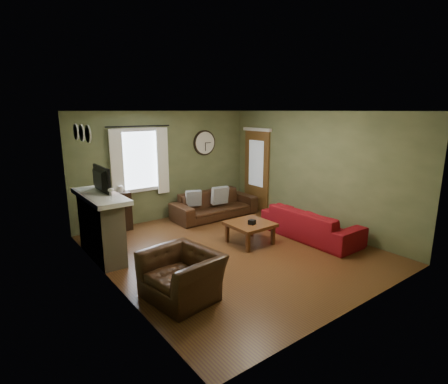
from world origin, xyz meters
TOP-DOWN VIEW (x-y plane):
  - floor at (0.00, 0.00)m, footprint 4.60×5.20m
  - ceiling at (0.00, 0.00)m, footprint 4.60×5.20m
  - wall_left at (-2.30, 0.00)m, footprint 0.00×5.20m
  - wall_right at (2.30, 0.00)m, footprint 0.00×5.20m
  - wall_back at (0.00, 2.60)m, footprint 4.60×0.00m
  - wall_front at (0.00, -2.60)m, footprint 4.60×0.00m
  - fireplace at (-2.10, 1.15)m, footprint 0.40×1.40m
  - firebox at (-1.91, 1.15)m, footprint 0.04×0.60m
  - mantel at (-2.07, 1.15)m, footprint 0.58×1.60m
  - tv at (-2.05, 1.30)m, footprint 0.08×0.60m
  - tv_screen at (-1.97, 1.30)m, footprint 0.02×0.62m
  - medallion_left at (-2.28, 0.80)m, footprint 0.28×0.28m
  - medallion_mid at (-2.28, 1.15)m, footprint 0.28×0.28m
  - medallion_right at (-2.28, 1.50)m, footprint 0.28×0.28m
  - window_pane at (-0.70, 2.58)m, footprint 1.00×0.02m
  - curtain_rod at (-0.70, 2.48)m, footprint 0.03×0.03m
  - curtain_left at (-1.25, 2.48)m, footprint 0.28×0.04m
  - curtain_right at (-0.15, 2.48)m, footprint 0.28×0.04m
  - wall_clock at (1.10, 2.55)m, footprint 0.64×0.06m
  - door at (2.27, 1.85)m, footprint 0.05×0.90m
  - bookshelf at (-1.43, 2.39)m, footprint 0.72×0.31m
  - book at (-1.42, 2.40)m, footprint 0.25×0.28m
  - sofa_brown at (0.97, 1.95)m, footprint 2.16×0.85m
  - pillow_left at (1.08, 1.88)m, footprint 0.44×0.18m
  - pillow_right at (0.40, 2.02)m, footprint 0.39×0.23m
  - sofa_red at (1.71, -0.46)m, footprint 0.83×2.13m
  - armchair at (-1.65, -0.93)m, footprint 1.04×1.15m
  - coffee_table at (0.49, 0.05)m, footprint 0.82×0.82m
  - tissue_box at (0.45, -0.05)m, footprint 0.15×0.15m
  - wine_glass_a at (-2.05, 0.59)m, footprint 0.07×0.07m
  - wine_glass_b at (-2.05, 0.66)m, footprint 0.06×0.06m

SIDE VIEW (x-z plane):
  - floor at x=0.00m, z-range 0.00..0.00m
  - coffee_table at x=0.49m, z-range 0.00..0.43m
  - firebox at x=-1.91m, z-range 0.02..0.57m
  - sofa_red at x=1.71m, z-range 0.00..0.62m
  - sofa_brown at x=0.97m, z-range 0.00..0.63m
  - armchair at x=-1.65m, z-range 0.00..0.67m
  - tissue_box at x=0.45m, z-range 0.35..0.45m
  - bookshelf at x=-1.43m, z-range 0.00..0.86m
  - fireplace at x=-2.10m, z-range 0.00..1.10m
  - pillow_left at x=1.08m, z-range 0.34..0.76m
  - pillow_right at x=0.40m, z-range 0.36..0.74m
  - book at x=-1.42m, z-range 0.95..0.97m
  - door at x=2.27m, z-range 0.00..2.10m
  - mantel at x=-2.07m, z-range 1.10..1.18m
  - wine_glass_b at x=-2.05m, z-range 1.18..1.36m
  - wine_glass_a at x=-2.05m, z-range 1.18..1.38m
  - wall_left at x=-2.30m, z-range 0.00..2.60m
  - wall_right at x=2.30m, z-range 0.00..2.60m
  - wall_back at x=0.00m, z-range 0.00..2.60m
  - wall_front at x=0.00m, z-range 0.00..2.60m
  - tv at x=-2.05m, z-range 1.18..1.53m
  - tv_screen at x=-1.97m, z-range 1.23..1.59m
  - curtain_left at x=-1.25m, z-range 0.67..2.23m
  - curtain_right at x=-0.15m, z-range 0.67..2.23m
  - window_pane at x=-0.70m, z-range 0.85..2.15m
  - wall_clock at x=1.10m, z-range 1.48..2.12m
  - medallion_left at x=-2.28m, z-range 2.24..2.26m
  - medallion_mid at x=-2.28m, z-range 2.24..2.26m
  - medallion_right at x=-2.28m, z-range 2.24..2.26m
  - curtain_rod at x=-0.70m, z-range 1.52..3.02m
  - ceiling at x=0.00m, z-range 2.60..2.60m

